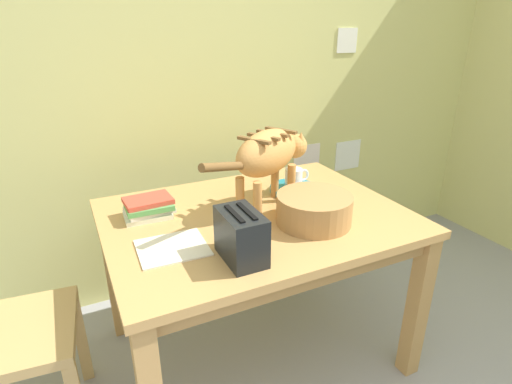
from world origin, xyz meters
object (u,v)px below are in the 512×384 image
cat (270,154)px  magazine (172,248)px  toaster (241,236)px  saucer_bowl (293,189)px  coffee_mug (294,177)px  wicker_basket (314,209)px  dining_table (256,232)px  book_stack (149,208)px

cat → magazine: cat is taller
magazine → toaster: size_ratio=1.20×
saucer_bowl → coffee_mug: 0.06m
cat → toaster: 0.47m
cat → coffee_mug: bearing=89.5°
wicker_basket → coffee_mug: bearing=72.9°
toaster → dining_table: bearing=56.0°
book_stack → wicker_basket: size_ratio=0.68×
cat → magazine: (-0.48, -0.17, -0.23)m
wicker_basket → toaster: 0.39m
cat → saucer_bowl: cat is taller
cat → wicker_basket: size_ratio=2.03×
toaster → wicker_basket: bearing=18.1°
coffee_mug → cat: bearing=-152.1°
dining_table → coffee_mug: (0.27, 0.14, 0.16)m
book_stack → toaster: 0.51m
wicker_basket → dining_table: bearing=135.5°
magazine → coffee_mug: bearing=24.1°
dining_table → magazine: 0.42m
cat → book_stack: bearing=-132.5°
cat → saucer_bowl: bearing=90.0°
coffee_mug → book_stack: (-0.68, 0.03, -0.03)m
cat → wicker_basket: (0.09, -0.22, -0.18)m
dining_table → coffee_mug: size_ratio=9.94×
cat → wicker_basket: 0.29m
saucer_bowl → coffee_mug: bearing=0.0°
dining_table → toaster: toaster is taller
book_stack → toaster: bearing=-65.5°
toaster → magazine: bearing=139.3°
cat → coffee_mug: 0.26m
book_stack → wicker_basket: wicker_basket is taller
cat → coffee_mug: cat is taller
cat → book_stack: cat is taller
magazine → toaster: 0.27m
saucer_bowl → toaster: (-0.46, -0.43, 0.07)m
coffee_mug → toaster: 0.64m
saucer_bowl → magazine: 0.71m
book_stack → toaster: size_ratio=1.01×
coffee_mug → book_stack: coffee_mug is taller
toaster → saucer_bowl: bearing=43.3°
magazine → toaster: (0.19, -0.17, 0.08)m
dining_table → wicker_basket: bearing=-44.5°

